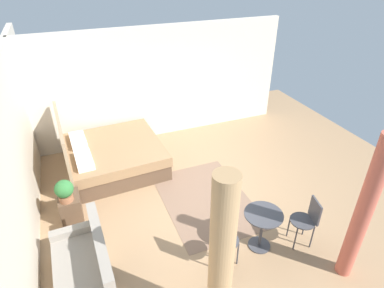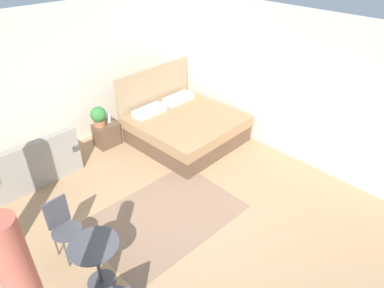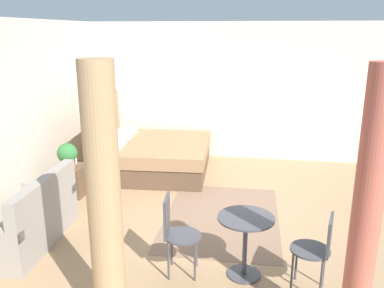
{
  "view_description": "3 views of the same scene",
  "coord_description": "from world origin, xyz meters",
  "px_view_note": "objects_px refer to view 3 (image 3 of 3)",
  "views": [
    {
      "loc": [
        -4.71,
        2.18,
        4.26
      ],
      "look_at": [
        0.47,
        0.11,
        0.92
      ],
      "focal_mm": 30.22,
      "sensor_mm": 36.0,
      "label": 1
    },
    {
      "loc": [
        -2.68,
        -3.11,
        3.93
      ],
      "look_at": [
        0.55,
        0.28,
        0.94
      ],
      "focal_mm": 31.76,
      "sensor_mm": 36.0,
      "label": 2
    },
    {
      "loc": [
        -5.55,
        -0.3,
        2.64
      ],
      "look_at": [
        -0.06,
        0.56,
        1.05
      ],
      "focal_mm": 37.32,
      "sensor_mm": 36.0,
      "label": 3
    }
  ],
  "objects_px": {
    "bed": "(151,155)",
    "nightstand": "(74,180)",
    "cafe_chair_near_window": "(175,228)",
    "couch": "(28,222)",
    "balcony_table": "(245,235)",
    "potted_plant": "(67,155)",
    "cafe_chair_near_couch": "(319,246)",
    "vase": "(74,159)"
  },
  "relations": [
    {
      "from": "vase",
      "to": "bed",
      "type": "bearing_deg",
      "value": -39.54
    },
    {
      "from": "couch",
      "to": "bed",
      "type": "bearing_deg",
      "value": -16.52
    },
    {
      "from": "nightstand",
      "to": "vase",
      "type": "bearing_deg",
      "value": 10.86
    },
    {
      "from": "couch",
      "to": "vase",
      "type": "distance_m",
      "value": 1.73
    },
    {
      "from": "couch",
      "to": "cafe_chair_near_window",
      "type": "height_order",
      "value": "cafe_chair_near_window"
    },
    {
      "from": "potted_plant",
      "to": "cafe_chair_near_window",
      "type": "bearing_deg",
      "value": -130.89
    },
    {
      "from": "couch",
      "to": "cafe_chair_near_couch",
      "type": "distance_m",
      "value": 3.52
    },
    {
      "from": "bed",
      "to": "balcony_table",
      "type": "distance_m",
      "value": 3.71
    },
    {
      "from": "nightstand",
      "to": "vase",
      "type": "relative_size",
      "value": 2.63
    },
    {
      "from": "bed",
      "to": "cafe_chair_near_window",
      "type": "height_order",
      "value": "bed"
    },
    {
      "from": "couch",
      "to": "vase",
      "type": "xyz_separation_m",
      "value": [
        1.7,
        0.14,
        0.29
      ]
    },
    {
      "from": "couch",
      "to": "balcony_table",
      "type": "bearing_deg",
      "value": -96.02
    },
    {
      "from": "couch",
      "to": "potted_plant",
      "type": "distance_m",
      "value": 1.54
    },
    {
      "from": "cafe_chair_near_couch",
      "to": "nightstand",
      "type": "bearing_deg",
      "value": 60.22
    },
    {
      "from": "bed",
      "to": "nightstand",
      "type": "xyz_separation_m",
      "value": [
        -1.33,
        0.98,
        -0.08
      ]
    },
    {
      "from": "bed",
      "to": "vase",
      "type": "xyz_separation_m",
      "value": [
        -1.21,
        1.0,
        0.26
      ]
    },
    {
      "from": "cafe_chair_near_window",
      "to": "cafe_chair_near_couch",
      "type": "relative_size",
      "value": 1.05
    },
    {
      "from": "cafe_chair_near_couch",
      "to": "balcony_table",
      "type": "bearing_deg",
      "value": 75.68
    },
    {
      "from": "potted_plant",
      "to": "cafe_chair_near_couch",
      "type": "bearing_deg",
      "value": -118.39
    },
    {
      "from": "cafe_chair_near_window",
      "to": "bed",
      "type": "bearing_deg",
      "value": 18.81
    },
    {
      "from": "cafe_chair_near_window",
      "to": "cafe_chair_near_couch",
      "type": "distance_m",
      "value": 1.51
    },
    {
      "from": "bed",
      "to": "cafe_chair_near_window",
      "type": "relative_size",
      "value": 2.32
    },
    {
      "from": "bed",
      "to": "cafe_chair_near_couch",
      "type": "bearing_deg",
      "value": -142.3
    },
    {
      "from": "nightstand",
      "to": "cafe_chair_near_couch",
      "type": "distance_m",
      "value": 4.15
    },
    {
      "from": "bed",
      "to": "couch",
      "type": "bearing_deg",
      "value": 163.48
    },
    {
      "from": "couch",
      "to": "balcony_table",
      "type": "height_order",
      "value": "couch"
    },
    {
      "from": "potted_plant",
      "to": "vase",
      "type": "relative_size",
      "value": 2.22
    },
    {
      "from": "couch",
      "to": "cafe_chair_near_couch",
      "type": "xyz_separation_m",
      "value": [
        -0.48,
        -3.48,
        0.24
      ]
    },
    {
      "from": "cafe_chair_near_window",
      "to": "nightstand",
      "type": "bearing_deg",
      "value": 47.23
    },
    {
      "from": "bed",
      "to": "vase",
      "type": "bearing_deg",
      "value": 140.46
    },
    {
      "from": "bed",
      "to": "nightstand",
      "type": "bearing_deg",
      "value": 143.73
    },
    {
      "from": "bed",
      "to": "nightstand",
      "type": "relative_size",
      "value": 4.3
    },
    {
      "from": "cafe_chair_near_window",
      "to": "balcony_table",
      "type": "bearing_deg",
      "value": -85.42
    },
    {
      "from": "cafe_chair_near_window",
      "to": "vase",
      "type": "bearing_deg",
      "value": 45.82
    },
    {
      "from": "bed",
      "to": "balcony_table",
      "type": "xyz_separation_m",
      "value": [
        -3.2,
        -1.88,
        0.16
      ]
    },
    {
      "from": "balcony_table",
      "to": "cafe_chair_near_window",
      "type": "distance_m",
      "value": 0.77
    },
    {
      "from": "couch",
      "to": "nightstand",
      "type": "relative_size",
      "value": 3.15
    },
    {
      "from": "potted_plant",
      "to": "cafe_chair_near_window",
      "type": "distance_m",
      "value": 2.8
    },
    {
      "from": "couch",
      "to": "vase",
      "type": "height_order",
      "value": "couch"
    },
    {
      "from": "cafe_chair_near_window",
      "to": "cafe_chair_near_couch",
      "type": "bearing_deg",
      "value": -94.82
    },
    {
      "from": "bed",
      "to": "vase",
      "type": "distance_m",
      "value": 1.59
    },
    {
      "from": "vase",
      "to": "cafe_chair_near_couch",
      "type": "height_order",
      "value": "cafe_chair_near_couch"
    }
  ]
}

